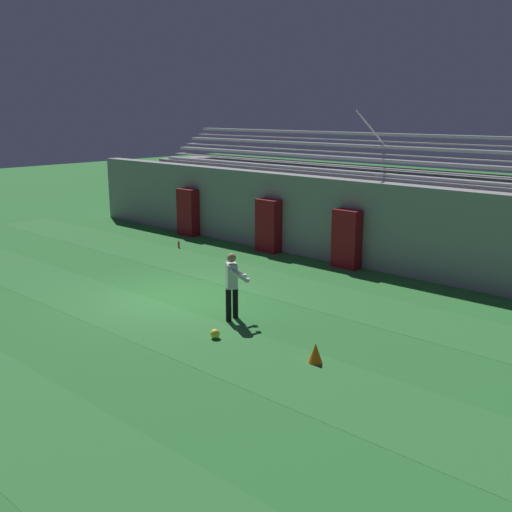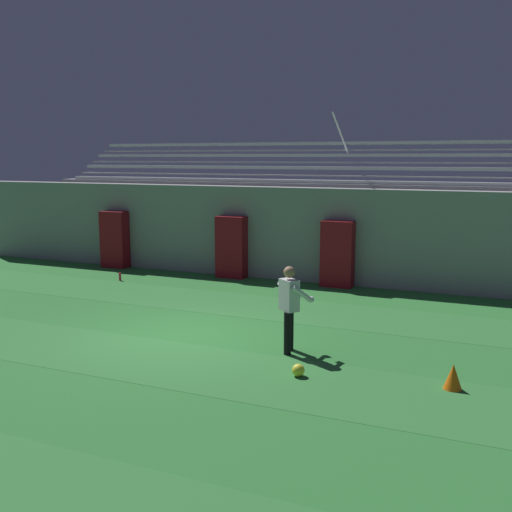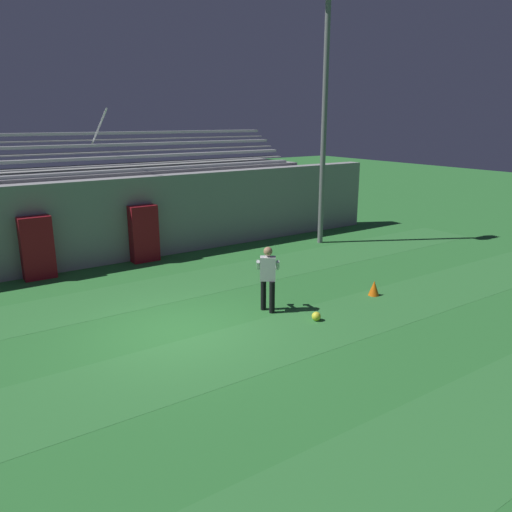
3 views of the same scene
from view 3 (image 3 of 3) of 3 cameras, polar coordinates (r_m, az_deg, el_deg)
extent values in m
plane|color=#2D7533|center=(11.60, -9.02, -8.59)|extent=(80.00, 80.00, 0.00)
cube|color=#337A38|center=(7.40, 13.62, -24.35)|extent=(28.00, 2.22, 0.01)
cube|color=#337A38|center=(10.34, -5.22, -11.55)|extent=(28.00, 2.22, 0.01)
cube|color=#337A38|center=(14.09, -14.13, -4.44)|extent=(28.00, 2.22, 0.01)
cube|color=gray|center=(17.06, -18.73, 3.53)|extent=(24.00, 0.60, 2.80)
cube|color=maroon|center=(16.27, -23.74, 0.85)|extent=(0.92, 0.44, 1.90)
cube|color=maroon|center=(17.16, -12.69, 2.50)|extent=(0.92, 0.44, 1.90)
cube|color=gray|center=(18.95, -20.44, 4.65)|extent=(18.00, 3.20, 2.90)
cube|color=#B7B7BC|center=(17.55, -19.86, 8.88)|extent=(17.10, 0.36, 0.10)
cube|color=gray|center=(17.38, -19.62, 8.08)|extent=(17.10, 0.60, 0.04)
cube|color=#B7B7BC|center=(18.19, -20.56, 10.28)|extent=(17.10, 0.36, 0.10)
cube|color=gray|center=(18.01, -20.33, 9.53)|extent=(17.10, 0.60, 0.04)
cube|color=#B7B7BC|center=(18.84, -21.22, 11.59)|extent=(17.10, 0.36, 0.10)
cube|color=gray|center=(18.66, -21.00, 10.88)|extent=(17.10, 0.60, 0.04)
cube|color=#B7B7BC|center=(19.51, -21.84, 12.81)|extent=(17.10, 0.36, 0.10)
cube|color=gray|center=(19.32, -21.63, 12.13)|extent=(17.10, 0.60, 0.04)
cylinder|color=#B7B7BC|center=(18.54, -17.50, 13.89)|extent=(0.06, 1.93, 1.25)
cylinder|color=slate|center=(19.10, 7.77, 14.34)|extent=(0.20, 0.20, 8.72)
cylinder|color=black|center=(12.60, 0.85, -4.40)|extent=(0.20, 0.20, 0.82)
cylinder|color=black|center=(12.41, 1.85, -4.72)|extent=(0.20, 0.20, 0.82)
cube|color=silver|center=(12.28, 1.37, -1.44)|extent=(0.45, 0.42, 0.60)
sphere|color=#A37556|center=(12.16, 1.38, 0.54)|extent=(0.22, 0.22, 0.22)
cylinder|color=silver|center=(12.40, 0.27, -1.02)|extent=(0.36, 0.44, 0.37)
cylinder|color=silver|center=(12.39, 2.49, -1.05)|extent=(0.36, 0.44, 0.37)
cube|color=silver|center=(12.63, 0.48, -1.33)|extent=(0.15, 0.15, 0.08)
cube|color=silver|center=(12.62, 2.30, -1.35)|extent=(0.15, 0.15, 0.08)
sphere|color=yellow|center=(12.12, 6.90, -6.86)|extent=(0.22, 0.22, 0.22)
cone|color=orange|center=(14.03, 13.34, -3.59)|extent=(0.30, 0.30, 0.42)
camera|label=1|loc=(16.70, 58.10, 9.46)|focal=42.00mm
camera|label=2|loc=(10.76, 59.82, 2.46)|focal=42.00mm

